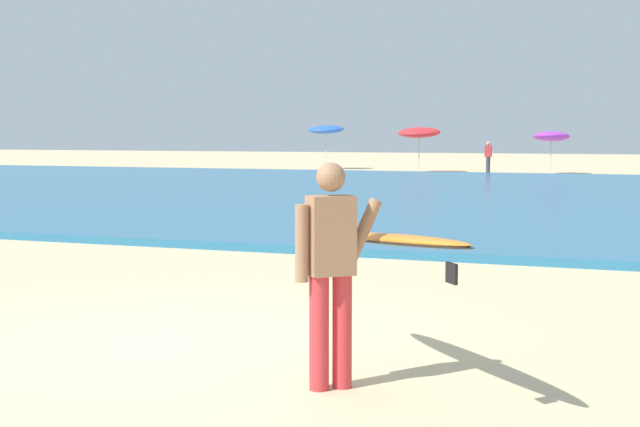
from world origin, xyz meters
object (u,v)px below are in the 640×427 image
Objects in this scene: surfer_with_board at (359,254)px; beach_umbrella_2 at (551,136)px; beach_umbrella_0 at (326,130)px; beach_umbrella_1 at (419,133)px; beachgoer_near_row_left at (488,157)px.

beach_umbrella_2 is (-2.05, 37.12, 0.78)m from surfer_with_board.
beach_umbrella_2 reaches higher than surfer_with_board.
beach_umbrella_1 is at bearing -20.52° from beach_umbrella_0.
surfer_with_board is 41.44m from beach_umbrella_0.
beachgoer_near_row_left is at bearing -19.35° from beach_umbrella_0.
surfer_with_board is 1.37× the size of beachgoer_near_row_left.
beachgoer_near_row_left is at bearing -151.47° from beach_umbrella_2.
beach_umbrella_1 reaches higher than beachgoer_near_row_left.
beach_umbrella_0 is at bearing 110.04° from surfer_with_board.
beach_umbrella_1 is 1.12× the size of beach_umbrella_2.
surfer_with_board is 0.88× the size of beach_umbrella_0.
beach_umbrella_0 is (-14.19, 38.92, 1.13)m from surfer_with_board.
beachgoer_near_row_left is (9.38, -3.29, -1.31)m from beach_umbrella_0.
surfer_with_board is at bearing -82.31° from beachgoer_near_row_left.
beach_umbrella_1 is (5.73, -2.14, -0.17)m from beach_umbrella_0.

